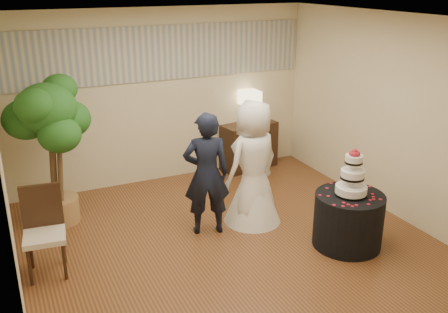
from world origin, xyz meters
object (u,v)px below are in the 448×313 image
wedding_cake (353,172)px  ficus_tree (52,152)px  side_chair (44,234)px  groom (206,174)px  bride (253,163)px  table_lamp (250,107)px  cake_table (348,220)px  console (249,146)px

wedding_cake → ficus_tree: bearing=145.3°
side_chair → groom: bearing=11.2°
bride → table_lamp: bearing=-131.9°
cake_table → table_lamp: table_lamp is taller
table_lamp → ficus_tree: size_ratio=0.28×
bride → table_lamp: (0.91, 1.83, 0.24)m
cake_table → console: size_ratio=0.88×
wedding_cake → bride: bearing=124.9°
bride → groom: bearing=-14.2°
groom → wedding_cake: groom is taller
bride → cake_table: size_ratio=2.00×
bride → ficus_tree: ficus_tree is taller
bride → cake_table: 1.44m
bride → ficus_tree: bearing=-40.0°
console → table_lamp: 0.70m
wedding_cake → side_chair: 3.68m
table_lamp → ficus_tree: (-3.36, -0.71, -0.07)m
ficus_tree → console: bearing=11.9°
cake_table → groom: bearing=143.4°
groom → cake_table: 1.89m
groom → console: bearing=-115.4°
wedding_cake → table_lamp: 2.94m
bride → cake_table: (0.77, -1.10, -0.52)m
groom → bride: 0.70m
cake_table → side_chair: 3.65m
groom → table_lamp: (1.61, 1.85, 0.28)m
side_chair → wedding_cake: bearing=-8.0°
console → ficus_tree: size_ratio=0.47×
side_chair → console: bearing=35.5°
wedding_cake → cake_table: bearing=0.0°
table_lamp → ficus_tree: ficus_tree is taller
groom → cake_table: bearing=159.0°
ficus_tree → groom: bearing=-33.0°
groom → ficus_tree: size_ratio=0.80×
table_lamp → side_chair: (-3.67, -2.00, -0.59)m
wedding_cake → table_lamp: (0.14, 2.94, 0.11)m
console → side_chair: 4.18m
groom → ficus_tree: ficus_tree is taller
table_lamp → wedding_cake: bearing=-92.8°
bride → cake_table: bride is taller
console → table_lamp: bearing=0.0°
cake_table → table_lamp: bearing=87.2°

